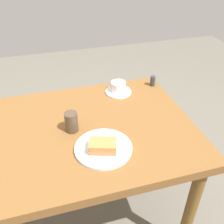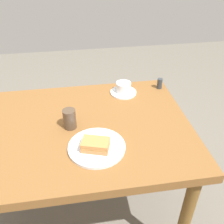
# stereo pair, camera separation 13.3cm
# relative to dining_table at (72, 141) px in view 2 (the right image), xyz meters

# --- Properties ---
(ground_plane) EXTENTS (6.00, 6.00, 0.00)m
(ground_plane) POSITION_rel_dining_table_xyz_m (0.00, 0.00, -0.67)
(ground_plane) COLOR #696459
(dining_table) EXTENTS (1.22, 0.83, 0.77)m
(dining_table) POSITION_rel_dining_table_xyz_m (0.00, 0.00, 0.00)
(dining_table) COLOR brown
(dining_table) RESTS_ON ground_plane
(sandwich_plate) EXTENTS (0.26, 0.26, 0.01)m
(sandwich_plate) POSITION_rel_dining_table_xyz_m (0.11, -0.17, 0.10)
(sandwich_plate) COLOR white
(sandwich_plate) RESTS_ON dining_table
(sandwich_front) EXTENTS (0.14, 0.11, 0.05)m
(sandwich_front) POSITION_rel_dining_table_xyz_m (0.11, -0.19, 0.13)
(sandwich_front) COLOR #BF7C47
(sandwich_front) RESTS_ON sandwich_plate
(coffee_saucer) EXTENTS (0.16, 0.16, 0.01)m
(coffee_saucer) POSITION_rel_dining_table_xyz_m (0.33, 0.28, 0.10)
(coffee_saucer) COLOR white
(coffee_saucer) RESTS_ON dining_table
(coffee_cup) EXTENTS (0.09, 0.11, 0.06)m
(coffee_cup) POSITION_rel_dining_table_xyz_m (0.33, 0.28, 0.14)
(coffee_cup) COLOR white
(coffee_cup) RESTS_ON coffee_saucer
(spoon) EXTENTS (0.05, 0.09, 0.01)m
(spoon) POSITION_rel_dining_table_xyz_m (0.36, 0.36, 0.11)
(spoon) COLOR silver
(spoon) RESTS_ON coffee_saucer
(salt_shaker) EXTENTS (0.03, 0.03, 0.07)m
(salt_shaker) POSITION_rel_dining_table_xyz_m (0.56, 0.31, 0.13)
(salt_shaker) COLOR #33383D
(salt_shaker) RESTS_ON dining_table
(drinking_glass) EXTENTS (0.06, 0.06, 0.10)m
(drinking_glass) POSITION_rel_dining_table_xyz_m (-0.00, 0.00, 0.15)
(drinking_glass) COLOR #4F3E2E
(drinking_glass) RESTS_ON dining_table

